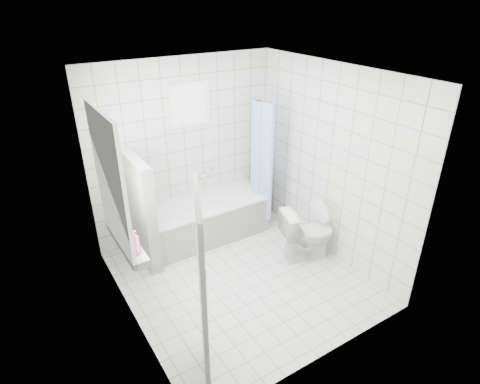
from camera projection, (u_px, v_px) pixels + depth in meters
ground at (241, 278)px, 5.22m from camera, size 3.00×3.00×0.00m
ceiling at (241, 74)px, 4.05m from camera, size 3.00×3.00×0.00m
wall_back at (185, 150)px, 5.77m from camera, size 2.80×0.02×2.60m
wall_front at (332, 253)px, 3.51m from camera, size 2.80×0.02×2.60m
wall_left at (122, 222)px, 3.97m from camera, size 0.02×3.00×2.60m
wall_right at (330, 164)px, 5.30m from camera, size 0.02×3.00×2.60m
window_left at (113, 183)px, 4.08m from camera, size 0.01×0.90×1.40m
window_back at (190, 105)px, 5.49m from camera, size 0.50×0.01×0.50m
window_sill at (126, 242)px, 4.44m from camera, size 0.18×1.02×0.08m
door at (203, 299)px, 3.41m from camera, size 0.36×0.75×2.00m
bathtub at (206, 219)px, 5.99m from camera, size 1.82×0.77×0.58m
partition_wall at (141, 211)px, 5.28m from camera, size 0.15×0.85×1.50m
tiled_ledge at (255, 196)px, 6.69m from camera, size 0.40×0.24×0.55m
toilet at (308, 234)px, 5.48m from camera, size 0.83×0.62×0.75m
curtain_rod at (256, 98)px, 5.60m from camera, size 0.02×0.80×0.02m
shower_curtain at (260, 161)px, 5.91m from camera, size 0.14×0.48×1.78m
tub_faucet at (200, 176)px, 6.04m from camera, size 0.18×0.06×0.06m
sill_bottles at (125, 229)px, 4.37m from camera, size 0.18×0.70×0.30m
ledge_bottles at (258, 175)px, 6.50m from camera, size 0.15×0.18×0.27m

